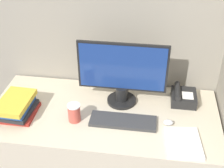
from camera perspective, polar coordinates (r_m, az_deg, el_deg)
The scene contains 9 objects.
cubicle_panel_rear at distance 2.23m, azimuth -0.03°, elevation 3.73°, with size 1.86×0.04×1.77m.
desk at distance 2.25m, azimuth -1.45°, elevation -12.60°, with size 1.46×0.69×0.74m.
monitor at distance 1.97m, azimuth 1.88°, elevation 1.72°, with size 0.57×0.19×0.43m.
keyboard at distance 1.92m, azimuth 2.03°, elevation -6.79°, with size 0.41×0.14×0.02m.
mouse at distance 1.92m, azimuth 10.26°, elevation -6.96°, with size 0.06×0.04×0.04m.
coffee_cup at distance 1.91m, azimuth -6.93°, elevation -5.23°, with size 0.08×0.08×0.12m.
book_stack at distance 2.05m, azimuth -17.16°, elevation -3.99°, with size 0.24×0.28×0.11m.
desk_telephone at distance 2.12m, azimuth 12.85°, elevation -2.31°, with size 0.16×0.18×0.10m.
paper_pile at distance 1.83m, azimuth 12.91°, elevation -10.42°, with size 0.22×0.26×0.02m.
Camera 1 is at (0.28, -1.18, 2.00)m, focal length 50.00 mm.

